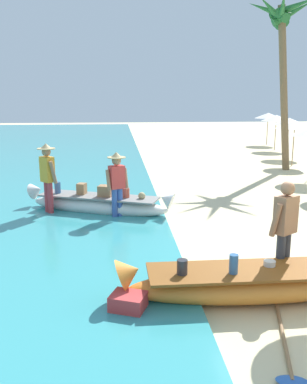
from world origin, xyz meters
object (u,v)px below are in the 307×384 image
person_vendor_hatted (117,181)px  person_tourist_customer (285,228)px  person_vendor_assistant (48,175)px  cooler_box (128,305)px  paddle (286,351)px  boat_white_midground (99,204)px  palm_tree_tall_inland (282,30)px  boat_orange_foreground (259,283)px

person_vendor_hatted → person_tourist_customer: size_ratio=0.98×
person_vendor_hatted → person_vendor_assistant: 1.78m
person_vendor_hatted → cooler_box: 4.71m
person_vendor_hatted → person_vendor_assistant: size_ratio=0.91×
person_tourist_customer → paddle: person_tourist_customer is taller
boat_white_midground → person_vendor_assistant: 1.47m
person_vendor_hatted → palm_tree_tall_inland: size_ratio=0.25×
paddle → person_vendor_hatted: bearing=109.1°
boat_orange_foreground → person_tourist_customer: 0.98m
person_tourist_customer → boat_white_midground: bearing=124.9°
cooler_box → paddle: 2.14m
cooler_box → boat_white_midground: bearing=118.2°
person_tourist_customer → cooler_box: person_tourist_customer is taller
person_vendor_assistant → palm_tree_tall_inland: bearing=36.8°
boat_orange_foreground → palm_tree_tall_inland: palm_tree_tall_inland is taller
boat_white_midground → palm_tree_tall_inland: size_ratio=0.58×
cooler_box → person_vendor_hatted: bearing=113.2°
boat_white_midground → person_vendor_hatted: bearing=-47.2°
person_tourist_customer → cooler_box: size_ratio=3.65×
person_tourist_customer → paddle: 2.13m
boat_orange_foreground → person_vendor_assistant: bearing=128.1°
person_vendor_assistant → palm_tree_tall_inland: palm_tree_tall_inland is taller
boat_white_midground → palm_tree_tall_inland: (6.83, 6.02, 5.11)m
boat_white_midground → cooler_box: bearing=-83.4°
boat_orange_foreground → paddle: (-0.10, -1.35, -0.25)m
person_vendor_assistant → cooler_box: 5.52m
palm_tree_tall_inland → person_vendor_assistant: bearing=-143.2°
boat_orange_foreground → person_tourist_customer: bearing=40.2°
boat_white_midground → cooler_box: size_ratio=8.19×
paddle → person_vendor_assistant: bearing=120.8°
boat_orange_foreground → person_tourist_customer: (0.53, 0.45, 0.70)m
palm_tree_tall_inland → person_vendor_hatted: bearing=-134.2°
boat_orange_foreground → cooler_box: 1.98m
person_vendor_assistant → paddle: size_ratio=1.05×
palm_tree_tall_inland → paddle: 14.06m
boat_white_midground → person_vendor_assistant: size_ratio=2.09×
paddle → person_tourist_customer: bearing=70.6°
palm_tree_tall_inland → cooler_box: 13.82m
person_tourist_customer → person_vendor_assistant: person_vendor_assistant is taller
person_vendor_hatted → palm_tree_tall_inland: bearing=45.8°
boat_orange_foreground → paddle: 1.38m
boat_orange_foreground → person_vendor_assistant: person_vendor_assistant is taller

